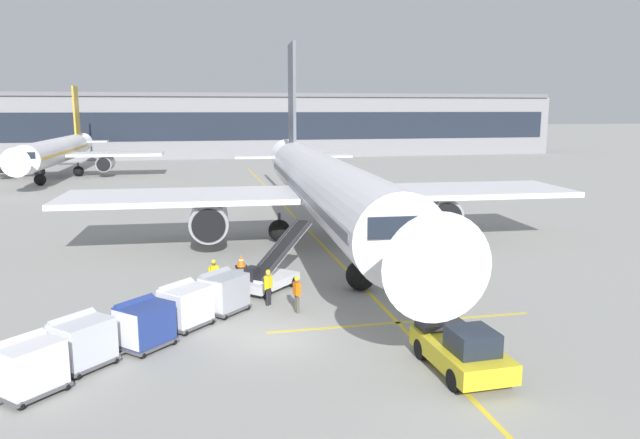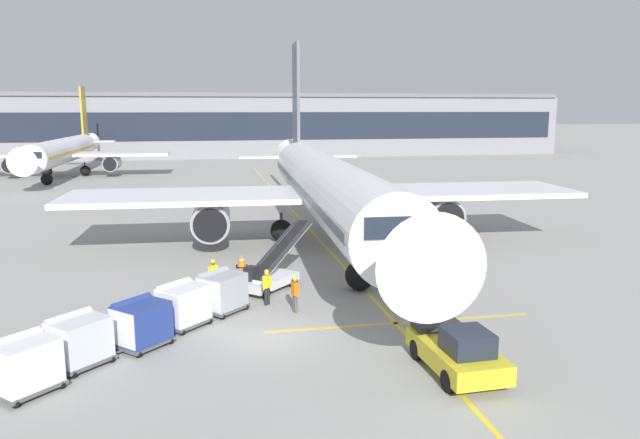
{
  "view_description": "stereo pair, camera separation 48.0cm",
  "coord_description": "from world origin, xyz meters",
  "views": [
    {
      "loc": [
        -3.0,
        -23.34,
        9.27
      ],
      "look_at": [
        3.77,
        8.64,
        3.26
      ],
      "focal_mm": 34.1,
      "sensor_mm": 36.0,
      "label": 1
    },
    {
      "loc": [
        -2.53,
        -23.43,
        9.27
      ],
      "look_at": [
        3.77,
        8.64,
        3.26
      ],
      "focal_mm": 34.1,
      "sensor_mm": 36.0,
      "label": 2
    }
  ],
  "objects": [
    {
      "name": "belt_loader",
      "position": [
        0.82,
        6.87,
        0.9
      ],
      "size": [
        4.47,
        4.63,
        3.27
      ],
      "color": "silver",
      "rests_on": "ground"
    },
    {
      "name": "ground_crew_by_carts",
      "position": [
        0.35,
        4.36,
        1.0
      ],
      "size": [
        0.43,
        0.44,
        1.74
      ],
      "color": "black",
      "rests_on": "ground"
    },
    {
      "name": "baggage_cart_second",
      "position": [
        -3.5,
        2.16,
        1.0
      ],
      "size": [
        2.54,
        2.55,
        1.91
      ],
      "color": "#515156",
      "rests_on": "ground"
    },
    {
      "name": "baggage_cart_fourth",
      "position": [
        -7.12,
        -1.28,
        1.0
      ],
      "size": [
        2.54,
        2.55,
        1.91
      ],
      "color": "#515156",
      "rests_on": "ground"
    },
    {
      "name": "ground_plane",
      "position": [
        0.0,
        0.0,
        0.0
      ],
      "size": [
        600.0,
        600.0,
        0.0
      ],
      "primitive_type": "plane",
      "color": "gray"
    },
    {
      "name": "ground_crew_marshaller",
      "position": [
        1.5,
        3.0,
        1.0
      ],
      "size": [
        0.33,
        0.56,
        1.74
      ],
      "color": "#514C42",
      "rests_on": "ground"
    },
    {
      "name": "baggage_cart_third",
      "position": [
        -5.05,
        0.13,
        1.0
      ],
      "size": [
        2.54,
        2.55,
        1.91
      ],
      "color": "#515156",
      "rests_on": "ground"
    },
    {
      "name": "baggage_cart_lead",
      "position": [
        -1.79,
        3.76,
        1.0
      ],
      "size": [
        2.54,
        2.55,
        1.91
      ],
      "color": "#515156",
      "rests_on": "ground"
    },
    {
      "name": "distant_airplane",
      "position": [
        -20.83,
        64.57,
        3.45
      ],
      "size": [
        28.17,
        36.89,
        12.65
      ],
      "color": "white",
      "rests_on": "ground"
    },
    {
      "name": "apron_guidance_line_lead_in",
      "position": [
        5.6,
        16.31,
        0.0
      ],
      "size": [
        0.2,
        110.0,
        0.01
      ],
      "color": "yellow",
      "rests_on": "ground"
    },
    {
      "name": "apron_guidance_line_stop_bar",
      "position": [
        5.81,
        0.75,
        0.0
      ],
      "size": [
        12.0,
        0.2,
        0.01
      ],
      "color": "yellow",
      "rests_on": "ground"
    },
    {
      "name": "ground_crew_by_loader",
      "position": [
        -2.1,
        6.86,
        1.0
      ],
      "size": [
        0.55,
        0.35,
        1.74
      ],
      "color": "black",
      "rests_on": "ground"
    },
    {
      "name": "safety_cone_engine_keepout",
      "position": [
        -0.35,
        11.68,
        0.38
      ],
      "size": [
        0.69,
        0.69,
        0.77
      ],
      "color": "black",
      "rests_on": "ground"
    },
    {
      "name": "baggage_cart_fifth",
      "position": [
        -8.46,
        -3.19,
        1.0
      ],
      "size": [
        2.54,
        2.55,
        1.91
      ],
      "color": "#515156",
      "rests_on": "ground"
    },
    {
      "name": "pushback_tug",
      "position": [
        6.14,
        -4.5,
        0.83
      ],
      "size": [
        2.29,
        4.49,
        1.83
      ],
      "color": "gold",
      "rests_on": "ground"
    },
    {
      "name": "terminal_building",
      "position": [
        13.58,
        97.69,
        5.97
      ],
      "size": [
        111.17,
        14.54,
        12.04
      ],
      "color": "gray",
      "rests_on": "ground"
    },
    {
      "name": "parked_airplane",
      "position": [
        5.84,
        17.1,
        3.96
      ],
      "size": [
        35.08,
        45.51,
        15.35
      ],
      "color": "white",
      "rests_on": "ground"
    }
  ]
}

